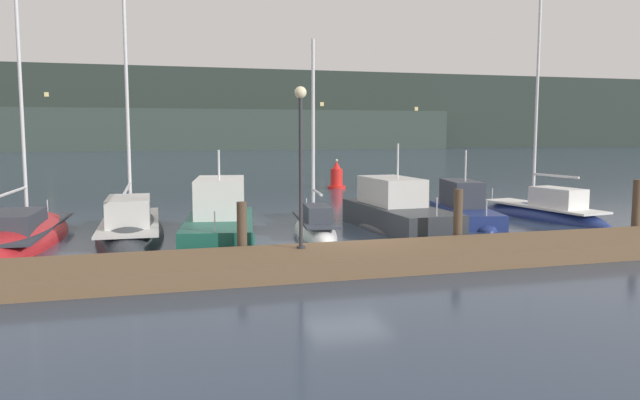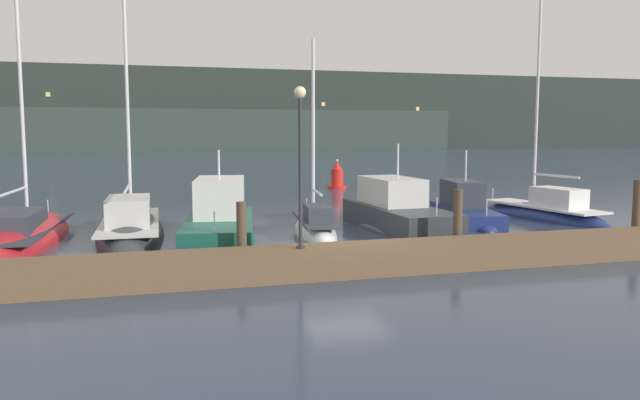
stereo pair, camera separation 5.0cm
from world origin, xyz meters
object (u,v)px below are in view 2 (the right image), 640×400
(sailboat_berth_1, at_px, (23,239))
(sailboat_berth_4, at_px, (315,230))
(motorboat_berth_3, at_px, (220,229))
(channel_buoy, at_px, (337,178))
(sailboat_berth_7, at_px, (544,214))
(motorboat_berth_5, at_px, (397,219))
(motorboat_berth_6, at_px, (465,215))
(sailboat_berth_2, at_px, (131,233))
(dock_lamppost, at_px, (300,142))

(sailboat_berth_1, xyz_separation_m, sailboat_berth_4, (9.63, -1.09, 0.03))
(motorboat_berth_3, height_order, channel_buoy, motorboat_berth_3)
(sailboat_berth_1, xyz_separation_m, sailboat_berth_7, (19.87, 0.15, 0.09))
(motorboat_berth_5, distance_m, channel_buoy, 16.72)
(sailboat_berth_1, relative_size, motorboat_berth_6, 1.89)
(sailboat_berth_1, distance_m, channel_buoy, 22.06)
(sailboat_berth_2, height_order, channel_buoy, sailboat_berth_2)
(sailboat_berth_7, bearing_deg, sailboat_berth_4, -173.15)
(motorboat_berth_5, bearing_deg, sailboat_berth_1, 175.71)
(sailboat_berth_1, distance_m, sailboat_berth_7, 19.87)
(motorboat_berth_3, relative_size, motorboat_berth_5, 1.04)
(sailboat_berth_2, bearing_deg, motorboat_berth_5, -5.80)
(sailboat_berth_4, relative_size, motorboat_berth_5, 1.08)
(sailboat_berth_4, height_order, motorboat_berth_6, sailboat_berth_4)
(motorboat_berth_3, bearing_deg, motorboat_berth_5, 3.24)
(sailboat_berth_1, relative_size, sailboat_berth_7, 1.06)
(channel_buoy, bearing_deg, sailboat_berth_2, -128.37)
(sailboat_berth_2, distance_m, dock_lamppost, 8.12)
(motorboat_berth_5, distance_m, dock_lamppost, 7.62)
(channel_buoy, relative_size, dock_lamppost, 0.43)
(sailboat_berth_1, xyz_separation_m, sailboat_berth_2, (3.38, -0.00, 0.05))
(sailboat_berth_4, xyz_separation_m, dock_lamppost, (-1.75, -4.88, 3.19))
(motorboat_berth_5, xyz_separation_m, motorboat_berth_6, (3.40, 1.16, -0.11))
(motorboat_berth_6, relative_size, dock_lamppost, 1.39)
(sailboat_berth_1, bearing_deg, motorboat_berth_5, -4.29)
(motorboat_berth_3, bearing_deg, motorboat_berth_6, 8.76)
(sailboat_berth_7, xyz_separation_m, channel_buoy, (-4.20, 15.37, 0.51))
(sailboat_berth_1, relative_size, dock_lamppost, 2.62)
(motorboat_berth_6, bearing_deg, sailboat_berth_2, -179.09)
(sailboat_berth_4, distance_m, motorboat_berth_5, 3.20)
(sailboat_berth_1, bearing_deg, motorboat_berth_3, -12.00)
(sailboat_berth_2, relative_size, sailboat_berth_7, 1.10)
(motorboat_berth_3, bearing_deg, dock_lamppost, -70.78)
(sailboat_berth_4, bearing_deg, channel_buoy, 70.02)
(motorboat_berth_6, height_order, channel_buoy, motorboat_berth_6)
(motorboat_berth_6, bearing_deg, motorboat_berth_5, -161.13)
(motorboat_berth_5, bearing_deg, channel_buoy, 80.19)
(channel_buoy, bearing_deg, motorboat_berth_3, -119.17)
(motorboat_berth_6, bearing_deg, motorboat_berth_3, -171.24)
(motorboat_berth_3, xyz_separation_m, channel_buoy, (9.40, 16.85, 0.35))
(dock_lamppost, bearing_deg, motorboat_berth_5, 45.39)
(motorboat_berth_5, distance_m, motorboat_berth_6, 3.60)
(sailboat_berth_4, bearing_deg, motorboat_berth_5, 2.22)
(motorboat_berth_6, bearing_deg, sailboat_berth_1, -179.29)
(sailboat_berth_4, bearing_deg, dock_lamppost, -109.73)
(channel_buoy, bearing_deg, motorboat_berth_5, -99.81)
(sailboat_berth_4, bearing_deg, sailboat_berth_2, 170.18)
(sailboat_berth_4, distance_m, sailboat_berth_7, 10.31)
(motorboat_berth_3, height_order, sailboat_berth_4, sailboat_berth_4)
(sailboat_berth_2, distance_m, sailboat_berth_4, 6.34)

